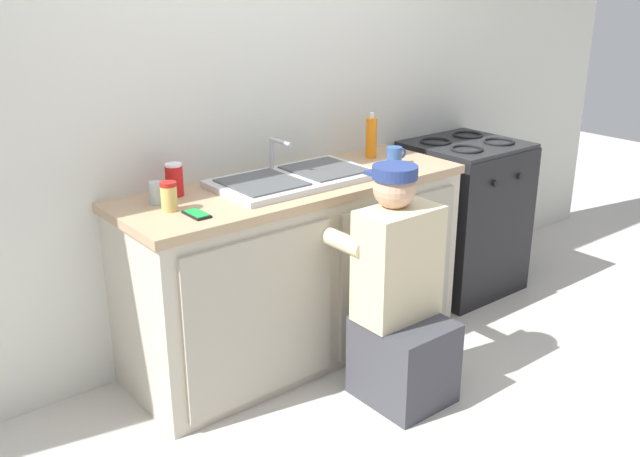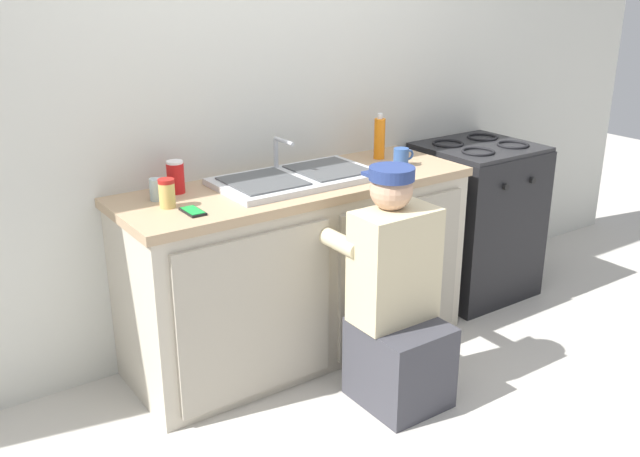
% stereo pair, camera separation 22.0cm
% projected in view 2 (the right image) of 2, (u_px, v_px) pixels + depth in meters
% --- Properties ---
extents(ground_plane, '(12.00, 12.00, 0.00)m').
position_uv_depth(ground_plane, '(331.00, 372.00, 3.57)').
color(ground_plane, beige).
extents(back_wall, '(6.00, 0.10, 2.50)m').
position_uv_depth(back_wall, '(259.00, 104.00, 3.64)').
color(back_wall, silver).
rests_on(back_wall, ground_plane).
extents(counter_cabinet, '(1.76, 0.62, 0.88)m').
position_uv_depth(counter_cabinet, '(299.00, 273.00, 3.64)').
color(counter_cabinet, beige).
rests_on(counter_cabinet, ground_plane).
extents(countertop, '(1.80, 0.62, 0.04)m').
position_uv_depth(countertop, '(297.00, 186.00, 3.49)').
color(countertop, tan).
rests_on(countertop, counter_cabinet).
extents(sink_double_basin, '(0.80, 0.44, 0.19)m').
position_uv_depth(sink_double_basin, '(296.00, 178.00, 3.48)').
color(sink_double_basin, silver).
rests_on(sink_double_basin, countertop).
extents(stove_range, '(0.64, 0.62, 0.94)m').
position_uv_depth(stove_range, '(474.00, 220.00, 4.33)').
color(stove_range, black).
rests_on(stove_range, ground_plane).
extents(plumber_person, '(0.42, 0.61, 1.10)m').
position_uv_depth(plumber_person, '(396.00, 308.00, 3.22)').
color(plumber_person, '#3F3F47').
rests_on(plumber_person, ground_plane).
extents(water_glass, '(0.06, 0.06, 0.10)m').
position_uv_depth(water_glass, '(156.00, 189.00, 3.19)').
color(water_glass, '#ADC6CC').
rests_on(water_glass, countertop).
extents(soap_bottle_orange, '(0.06, 0.06, 0.25)m').
position_uv_depth(soap_bottle_orange, '(379.00, 138.00, 3.87)').
color(soap_bottle_orange, orange).
rests_on(soap_bottle_orange, countertop).
extents(cell_phone, '(0.07, 0.14, 0.01)m').
position_uv_depth(cell_phone, '(193.00, 211.00, 3.04)').
color(cell_phone, black).
rests_on(cell_phone, countertop).
extents(coffee_mug, '(0.13, 0.08, 0.10)m').
position_uv_depth(coffee_mug, '(401.00, 157.00, 3.75)').
color(coffee_mug, '#335699').
rests_on(coffee_mug, countertop).
extents(condiment_jar, '(0.07, 0.07, 0.13)m').
position_uv_depth(condiment_jar, '(167.00, 193.00, 3.09)').
color(condiment_jar, '#DBB760').
rests_on(condiment_jar, countertop).
extents(soda_cup_red, '(0.08, 0.08, 0.15)m').
position_uv_depth(soda_cup_red, '(176.00, 177.00, 3.28)').
color(soda_cup_red, red).
rests_on(soda_cup_red, countertop).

